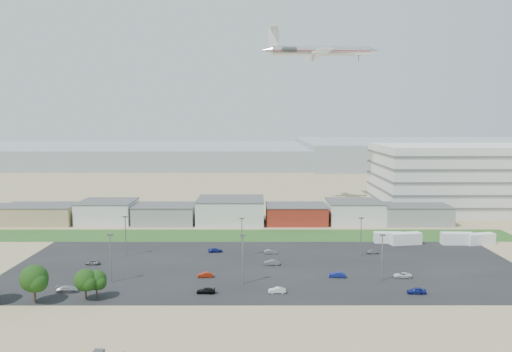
{
  "coord_description": "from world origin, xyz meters",
  "views": [
    {
      "loc": [
        2.4,
        -95.05,
        34.65
      ],
      "look_at": [
        2.51,
        22.0,
        21.4
      ],
      "focal_mm": 35.0,
      "sensor_mm": 36.0,
      "label": 1
    }
  ],
  "objects_px": {
    "airliner": "(321,51)",
    "parked_car_1": "(337,275)",
    "parked_car_13": "(277,290)",
    "parked_car_11": "(271,252)",
    "parked_car_5": "(93,262)",
    "parked_car_8": "(373,252)",
    "parked_car_0": "(402,275)",
    "parked_car_3": "(206,291)",
    "box_trailer_a": "(388,237)",
    "parked_car_10": "(68,289)",
    "parked_car_2": "(416,291)",
    "parked_car_4": "(205,275)",
    "parked_car_7": "(272,262)",
    "parked_car_6": "(215,250)"
  },
  "relations": [
    {
      "from": "parked_car_5",
      "to": "parked_car_7",
      "type": "relative_size",
      "value": 0.9
    },
    {
      "from": "parked_car_4",
      "to": "parked_car_6",
      "type": "bearing_deg",
      "value": 175.56
    },
    {
      "from": "parked_car_1",
      "to": "parked_car_5",
      "type": "height_order",
      "value": "parked_car_1"
    },
    {
      "from": "parked_car_0",
      "to": "parked_car_3",
      "type": "bearing_deg",
      "value": -74.73
    },
    {
      "from": "box_trailer_a",
      "to": "parked_car_1",
      "type": "relative_size",
      "value": 2.12
    },
    {
      "from": "parked_car_0",
      "to": "parked_car_13",
      "type": "bearing_deg",
      "value": -68.75
    },
    {
      "from": "parked_car_2",
      "to": "parked_car_7",
      "type": "relative_size",
      "value": 0.98
    },
    {
      "from": "parked_car_10",
      "to": "parked_car_11",
      "type": "height_order",
      "value": "parked_car_10"
    },
    {
      "from": "box_trailer_a",
      "to": "parked_car_3",
      "type": "bearing_deg",
      "value": -136.64
    },
    {
      "from": "airliner",
      "to": "parked_car_8",
      "type": "height_order",
      "value": "airliner"
    },
    {
      "from": "box_trailer_a",
      "to": "parked_car_8",
      "type": "height_order",
      "value": "box_trailer_a"
    },
    {
      "from": "parked_car_3",
      "to": "parked_car_4",
      "type": "xyz_separation_m",
      "value": [
        -1.13,
        10.25,
        0.03
      ]
    },
    {
      "from": "parked_car_3",
      "to": "parked_car_13",
      "type": "xyz_separation_m",
      "value": [
        14.28,
        0.2,
        0.03
      ]
    },
    {
      "from": "parked_car_2",
      "to": "parked_car_5",
      "type": "bearing_deg",
      "value": -102.78
    },
    {
      "from": "parked_car_4",
      "to": "parked_car_11",
      "type": "bearing_deg",
      "value": 139.19
    },
    {
      "from": "parked_car_5",
      "to": "parked_car_6",
      "type": "xyz_separation_m",
      "value": [
        28.6,
        11.34,
        -0.04
      ]
    },
    {
      "from": "parked_car_8",
      "to": "parked_car_13",
      "type": "height_order",
      "value": "parked_car_13"
    },
    {
      "from": "airliner",
      "to": "parked_car_1",
      "type": "relative_size",
      "value": 12.57
    },
    {
      "from": "parked_car_4",
      "to": "parked_car_11",
      "type": "distance_m",
      "value": 24.49
    },
    {
      "from": "box_trailer_a",
      "to": "parked_car_7",
      "type": "bearing_deg",
      "value": -144.83
    },
    {
      "from": "box_trailer_a",
      "to": "airliner",
      "type": "height_order",
      "value": "airliner"
    },
    {
      "from": "parked_car_8",
      "to": "parked_car_7",
      "type": "bearing_deg",
      "value": 108.56
    },
    {
      "from": "parked_car_5",
      "to": "parked_car_2",
      "type": "bearing_deg",
      "value": 76.86
    },
    {
      "from": "parked_car_4",
      "to": "parked_car_8",
      "type": "distance_m",
      "value": 45.81
    },
    {
      "from": "parked_car_4",
      "to": "parked_car_5",
      "type": "xyz_separation_m",
      "value": [
        -28.06,
        9.67,
        0.0
      ]
    },
    {
      "from": "parked_car_8",
      "to": "parked_car_6",
      "type": "bearing_deg",
      "value": 85.65
    },
    {
      "from": "parked_car_8",
      "to": "parked_car_10",
      "type": "relative_size",
      "value": 0.7
    },
    {
      "from": "parked_car_13",
      "to": "parked_car_11",
      "type": "bearing_deg",
      "value": -179.04
    },
    {
      "from": "parked_car_5",
      "to": "parked_car_8",
      "type": "xyz_separation_m",
      "value": [
        69.55,
        9.72,
        -0.04
      ]
    },
    {
      "from": "box_trailer_a",
      "to": "parked_car_11",
      "type": "relative_size",
      "value": 2.38
    },
    {
      "from": "parked_car_5",
      "to": "parked_car_7",
      "type": "height_order",
      "value": "parked_car_7"
    },
    {
      "from": "parked_car_6",
      "to": "parked_car_11",
      "type": "relative_size",
      "value": 1.12
    },
    {
      "from": "box_trailer_a",
      "to": "parked_car_6",
      "type": "relative_size",
      "value": 2.13
    },
    {
      "from": "parked_car_11",
      "to": "parked_car_4",
      "type": "bearing_deg",
      "value": 147.79
    },
    {
      "from": "parked_car_1",
      "to": "parked_car_4",
      "type": "distance_m",
      "value": 29.13
    },
    {
      "from": "parked_car_2",
      "to": "parked_car_11",
      "type": "xyz_separation_m",
      "value": [
        -28.26,
        29.84,
        -0.08
      ]
    },
    {
      "from": "parked_car_0",
      "to": "parked_car_5",
      "type": "xyz_separation_m",
      "value": [
        -71.57,
        9.86,
        0.03
      ]
    },
    {
      "from": "parked_car_0",
      "to": "parked_car_8",
      "type": "distance_m",
      "value": 19.68
    },
    {
      "from": "airliner",
      "to": "parked_car_4",
      "type": "distance_m",
      "value": 118.05
    },
    {
      "from": "parked_car_2",
      "to": "airliner",
      "type": "bearing_deg",
      "value": -173.57
    },
    {
      "from": "parked_car_1",
      "to": "parked_car_3",
      "type": "bearing_deg",
      "value": -63.18
    },
    {
      "from": "parked_car_3",
      "to": "parked_car_1",
      "type": "bearing_deg",
      "value": 112.98
    },
    {
      "from": "parked_car_8",
      "to": "parked_car_10",
      "type": "xyz_separation_m",
      "value": [
        -68.4,
        -28.88,
        0.12
      ]
    },
    {
      "from": "parked_car_0",
      "to": "parked_car_8",
      "type": "xyz_separation_m",
      "value": [
        -2.01,
        19.58,
        -0.01
      ]
    },
    {
      "from": "parked_car_2",
      "to": "parked_car_11",
      "type": "height_order",
      "value": "parked_car_2"
    },
    {
      "from": "parked_car_8",
      "to": "parked_car_13",
      "type": "relative_size",
      "value": 0.9
    },
    {
      "from": "parked_car_13",
      "to": "parked_car_3",
      "type": "bearing_deg",
      "value": -88.98
    },
    {
      "from": "parked_car_6",
      "to": "parked_car_8",
      "type": "height_order",
      "value": "parked_car_6"
    },
    {
      "from": "parked_car_5",
      "to": "parked_car_11",
      "type": "xyz_separation_m",
      "value": [
        43.08,
        9.66,
        -0.03
      ]
    },
    {
      "from": "box_trailer_a",
      "to": "parked_car_7",
      "type": "xyz_separation_m",
      "value": [
        -33.68,
        -21.75,
        -0.87
      ]
    }
  ]
}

